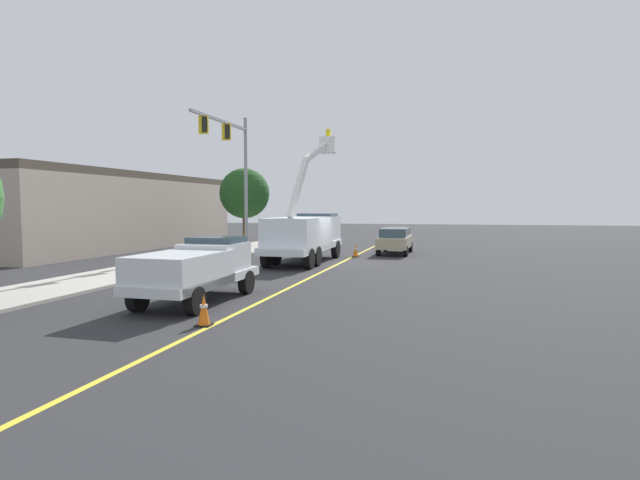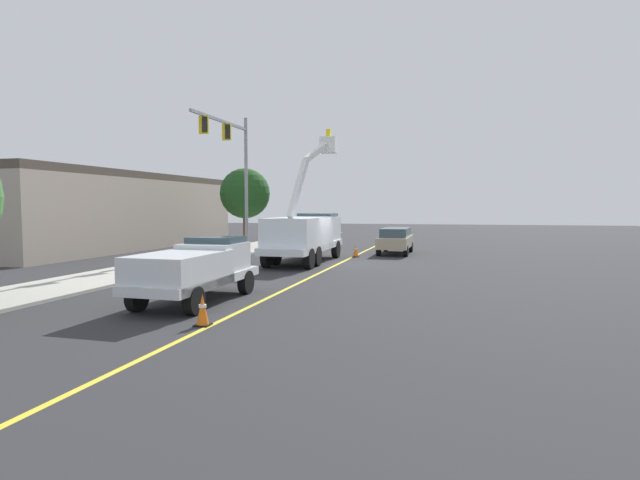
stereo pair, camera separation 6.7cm
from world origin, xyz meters
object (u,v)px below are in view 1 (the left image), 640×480
object	(u,v)px
passing_minivan	(395,239)
traffic_cone_mid_front	(356,251)
utility_bucket_truck	(305,233)
traffic_signal_mast	(233,158)
service_pickup_truck	(196,268)
traffic_cone_leading	(204,310)

from	to	relation	value
passing_minivan	traffic_cone_mid_front	world-z (taller)	passing_minivan
utility_bucket_truck	traffic_cone_mid_front	xyz separation A→B (m)	(3.34, -2.38, -1.23)
utility_bucket_truck	traffic_signal_mast	size ratio (longest dim) A/B	0.93
passing_minivan	service_pickup_truck	bearing A→B (deg)	163.22
traffic_cone_mid_front	passing_minivan	bearing A→B (deg)	-40.79
traffic_cone_leading	traffic_signal_mast	size ratio (longest dim) A/B	0.09
traffic_cone_leading	traffic_signal_mast	bearing A→B (deg)	18.77
utility_bucket_truck	passing_minivan	xyz separation A→B (m)	(5.97, -4.66, -0.65)
service_pickup_truck	traffic_cone_mid_front	world-z (taller)	service_pickup_truck
passing_minivan	traffic_cone_leading	size ratio (longest dim) A/B	5.80
service_pickup_truck	traffic_signal_mast	size ratio (longest dim) A/B	0.64
passing_minivan	traffic_signal_mast	world-z (taller)	traffic_signal_mast
passing_minivan	traffic_cone_mid_front	xyz separation A→B (m)	(-2.63, 2.27, -0.57)
traffic_cone_leading	traffic_signal_mast	distance (m)	19.74
utility_bucket_truck	traffic_cone_mid_front	world-z (taller)	utility_bucket_truck
traffic_cone_leading	traffic_signal_mast	world-z (taller)	traffic_signal_mast
utility_bucket_truck	service_pickup_truck	size ratio (longest dim) A/B	1.46
traffic_signal_mast	service_pickup_truck	bearing A→B (deg)	-163.32
traffic_cone_leading	traffic_signal_mast	xyz separation A→B (m)	(17.89, 6.08, 5.73)
service_pickup_truck	traffic_signal_mast	bearing A→B (deg)	16.68
traffic_signal_mast	traffic_cone_mid_front	bearing A→B (deg)	-85.45
service_pickup_truck	traffic_cone_leading	bearing A→B (deg)	-151.66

